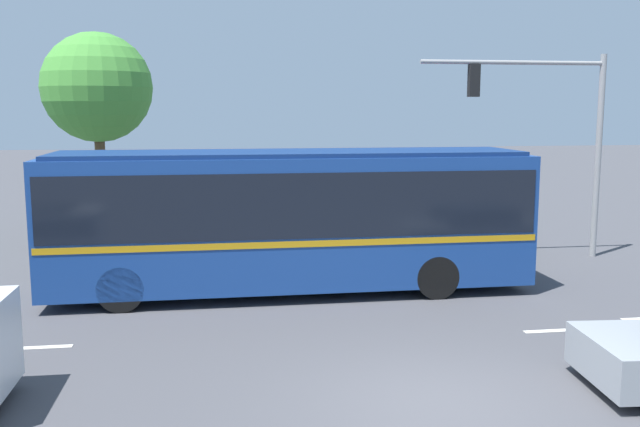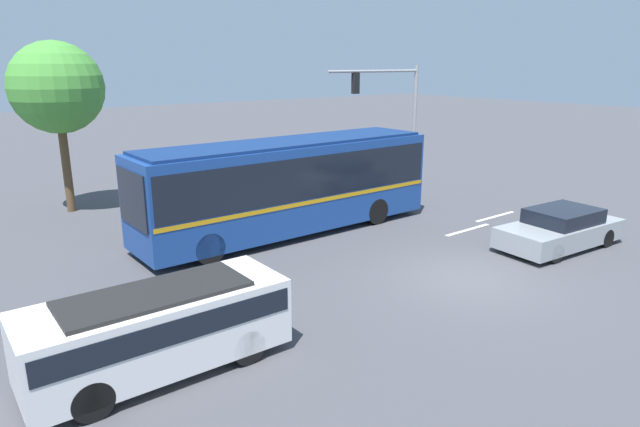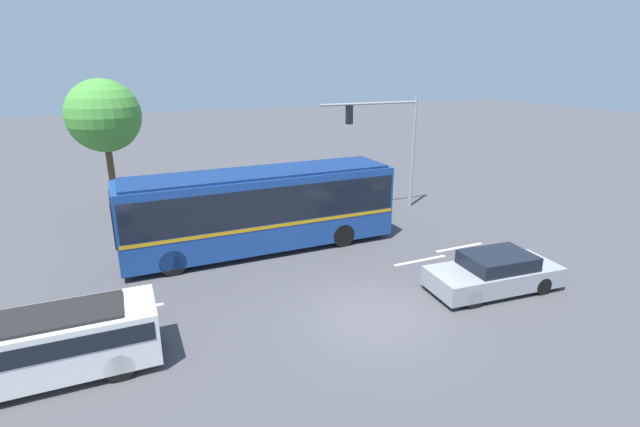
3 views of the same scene
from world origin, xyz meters
name	(u,v)px [view 1 (image 1 of 3)]	position (x,y,z in m)	size (l,w,h in m)	color
ground_plane	(439,405)	(0.00, 0.00, 0.00)	(140.00, 140.00, 0.00)	#444449
city_bus	(290,213)	(-1.49, 6.79, 1.90)	(11.23, 2.68, 3.35)	navy
traffic_light_pole	(556,121)	(6.46, 9.51, 3.97)	(5.48, 0.24, 5.87)	gray
flowering_hedge	(381,230)	(1.62, 10.49, 0.76)	(7.70, 1.02, 1.55)	#286028
street_tree_left	(97,88)	(-7.00, 14.78, 5.00)	(3.60, 3.60, 6.82)	brown
lane_stripe_near	(582,329)	(3.90, 3.01, 0.01)	(2.40, 0.16, 0.01)	silver
lane_stripe_mid	(4,349)	(-7.06, 3.47, 0.01)	(2.40, 0.16, 0.01)	silver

